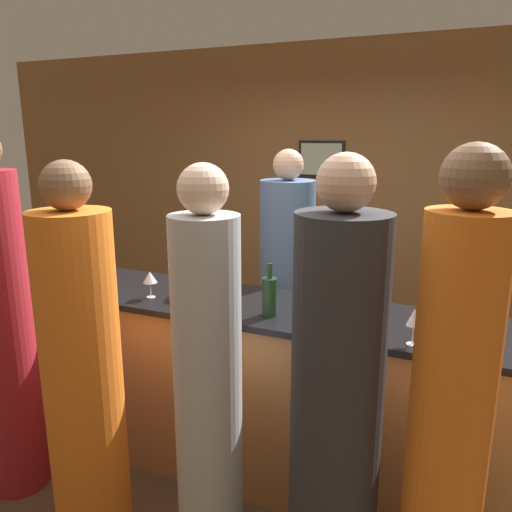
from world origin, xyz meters
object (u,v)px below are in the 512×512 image
Objects in this scene: guest_4 at (83,374)px; wine_bottle_1 at (270,296)px; guest_0 at (336,414)px; bartender at (286,297)px; guest_1 at (3,330)px; guest_3 at (448,433)px; guest_2 at (208,390)px; wine_bottle_0 at (74,261)px; wine_bottle_2 at (107,254)px.

wine_bottle_1 is (0.70, 0.63, 0.29)m from guest_4.
guest_0 is at bearing -46.86° from wine_bottle_1.
bartender is 0.98× the size of guest_0.
guest_1 is 2.26m from guest_3.
guest_2 is at bearing -177.57° from guest_0.
guest_2 is at bearing 179.59° from guest_3.
guest_1 is at bearing 49.70° from bartender.
guest_2 is 6.70× the size of wine_bottle_1.
guest_2 is at bearing -96.58° from wine_bottle_1.
bartender is at bearing 95.66° from guest_2.
wine_bottle_0 is at bearing 161.42° from guest_0.
guest_0 reaches higher than wine_bottle_1.
guest_2 is at bearing -1.51° from guest_1.
guest_4 is at bearing 70.91° from bartender.
bartender is at bearing 20.72° from wine_bottle_2.
wine_bottle_0 is (-2.33, 0.67, 0.24)m from guest_3.
guest_1 reaches higher than bartender.
wine_bottle_2 is at bearing 153.96° from guest_0.
bartender is 0.96× the size of guest_3.
guest_0 is 0.42m from guest_3.
bartender is 1.38m from guest_2.
guest_3 is 6.31× the size of wine_bottle_0.
guest_4 reaches higher than wine_bottle_2.
guest_3 is 1.10m from wine_bottle_1.
guest_1 is at bearing -88.40° from wine_bottle_2.
bartender is 1.78m from guest_3.
guest_1 is at bearing 179.70° from guest_0.
guest_1 is at bearing 170.48° from guest_4.
guest_3 is (1.12, -1.38, 0.06)m from bartender.
guest_2 reaches higher than wine_bottle_1.
guest_1 is 1.07× the size of guest_4.
guest_1 is 1.45m from wine_bottle_1.
guest_1 is (-1.84, 0.01, 0.06)m from guest_0.
guest_1 is 6.63× the size of wine_bottle_2.
guest_3 is (0.99, -0.01, 0.05)m from guest_2.
bartender is 6.08× the size of wine_bottle_0.
guest_2 is 0.96× the size of guest_3.
wine_bottle_2 is (0.04, 0.27, -0.00)m from wine_bottle_0.
guest_4 is at bearing -175.39° from guest_0.
wine_bottle_2 is at bearing 123.26° from guest_4.
wine_bottle_0 is (-1.34, 0.67, 0.29)m from guest_2.
guest_2 is (0.14, -1.38, 0.01)m from bartender.
bartender is at bearing 117.49° from guest_0.
guest_3 is 7.00× the size of wine_bottle_1.
guest_2 is 0.64m from guest_4.
guest_0 is at bearing -26.04° from wine_bottle_2.
wine_bottle_0 is (-1.91, 0.64, 0.28)m from guest_0.
wine_bottle_0 reaches higher than wine_bottle_1.
guest_4 is (-0.64, -0.07, -0.02)m from guest_2.
wine_bottle_0 is 1.41m from wine_bottle_1.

